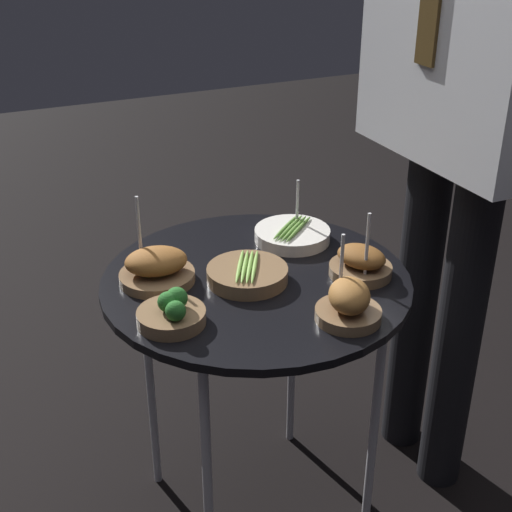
{
  "coord_description": "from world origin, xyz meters",
  "views": [
    {
      "loc": [
        1.2,
        -0.55,
        1.4
      ],
      "look_at": [
        0.0,
        0.0,
        0.72
      ],
      "focal_mm": 50.0,
      "sensor_mm": 36.0,
      "label": 1
    }
  ],
  "objects_px": {
    "bowl_asparagus_center": "(247,274)",
    "bowl_asparagus_back_right": "(292,234)",
    "bowl_roast_front_center": "(156,268)",
    "bowl_roast_mid_left": "(361,263)",
    "bowl_roast_mid_right": "(349,303)",
    "serving_cart": "(256,297)",
    "bowl_broccoli_front_right": "(172,313)",
    "waiter_figure": "(474,43)"
  },
  "relations": [
    {
      "from": "bowl_asparagus_center",
      "to": "bowl_asparagus_back_right",
      "type": "bearing_deg",
      "value": 127.49
    },
    {
      "from": "bowl_roast_front_center",
      "to": "bowl_asparagus_center",
      "type": "bearing_deg",
      "value": 65.59
    },
    {
      "from": "bowl_roast_mid_left",
      "to": "bowl_asparagus_center",
      "type": "bearing_deg",
      "value": -108.37
    },
    {
      "from": "bowl_roast_mid_right",
      "to": "bowl_roast_front_center",
      "type": "height_order",
      "value": "bowl_roast_front_center"
    },
    {
      "from": "serving_cart",
      "to": "bowl_roast_front_center",
      "type": "bearing_deg",
      "value": -109.76
    },
    {
      "from": "serving_cart",
      "to": "bowl_roast_mid_right",
      "type": "height_order",
      "value": "bowl_roast_mid_right"
    },
    {
      "from": "bowl_roast_front_center",
      "to": "bowl_roast_mid_left",
      "type": "relative_size",
      "value": 1.13
    },
    {
      "from": "bowl_broccoli_front_right",
      "to": "waiter_figure",
      "type": "distance_m",
      "value": 0.83
    },
    {
      "from": "serving_cart",
      "to": "bowl_asparagus_back_right",
      "type": "relative_size",
      "value": 3.81
    },
    {
      "from": "waiter_figure",
      "to": "bowl_asparagus_center",
      "type": "bearing_deg",
      "value": -90.0
    },
    {
      "from": "bowl_asparagus_center",
      "to": "waiter_figure",
      "type": "height_order",
      "value": "waiter_figure"
    },
    {
      "from": "bowl_roast_front_center",
      "to": "bowl_broccoli_front_right",
      "type": "height_order",
      "value": "bowl_roast_front_center"
    },
    {
      "from": "serving_cart",
      "to": "bowl_roast_mid_right",
      "type": "xyz_separation_m",
      "value": [
        0.22,
        0.09,
        0.08
      ]
    },
    {
      "from": "bowl_asparagus_back_right",
      "to": "waiter_figure",
      "type": "xyz_separation_m",
      "value": [
        0.13,
        0.34,
        0.43
      ]
    },
    {
      "from": "serving_cart",
      "to": "bowl_roast_front_center",
      "type": "height_order",
      "value": "bowl_roast_front_center"
    },
    {
      "from": "serving_cart",
      "to": "bowl_broccoli_front_right",
      "type": "bearing_deg",
      "value": -65.5
    },
    {
      "from": "serving_cart",
      "to": "waiter_figure",
      "type": "relative_size",
      "value": 0.38
    },
    {
      "from": "bowl_asparagus_center",
      "to": "waiter_figure",
      "type": "xyz_separation_m",
      "value": [
        -0.0,
        0.52,
        0.43
      ]
    },
    {
      "from": "bowl_roast_mid_left",
      "to": "waiter_figure",
      "type": "bearing_deg",
      "value": 104.7
    },
    {
      "from": "bowl_asparagus_center",
      "to": "bowl_roast_mid_right",
      "type": "relative_size",
      "value": 1.04
    },
    {
      "from": "bowl_roast_mid_right",
      "to": "bowl_roast_front_center",
      "type": "bearing_deg",
      "value": -135.92
    },
    {
      "from": "bowl_roast_front_center",
      "to": "bowl_asparagus_back_right",
      "type": "height_order",
      "value": "bowl_roast_front_center"
    },
    {
      "from": "waiter_figure",
      "to": "bowl_broccoli_front_right",
      "type": "bearing_deg",
      "value": -82.66
    },
    {
      "from": "bowl_asparagus_back_right",
      "to": "bowl_roast_mid_left",
      "type": "relative_size",
      "value": 1.1
    },
    {
      "from": "bowl_asparagus_center",
      "to": "bowl_broccoli_front_right",
      "type": "xyz_separation_m",
      "value": [
        0.09,
        -0.19,
        0.01
      ]
    },
    {
      "from": "bowl_roast_mid_right",
      "to": "bowl_asparagus_back_right",
      "type": "height_order",
      "value": "bowl_roast_mid_right"
    },
    {
      "from": "bowl_asparagus_back_right",
      "to": "bowl_broccoli_front_right",
      "type": "relative_size",
      "value": 1.34
    },
    {
      "from": "bowl_roast_mid_right",
      "to": "waiter_figure",
      "type": "relative_size",
      "value": 0.09
    },
    {
      "from": "bowl_roast_front_center",
      "to": "waiter_figure",
      "type": "bearing_deg",
      "value": 83.56
    },
    {
      "from": "bowl_roast_front_center",
      "to": "bowl_asparagus_back_right",
      "type": "relative_size",
      "value": 1.02
    },
    {
      "from": "bowl_roast_mid_left",
      "to": "bowl_broccoli_front_right",
      "type": "bearing_deg",
      "value": -87.84
    },
    {
      "from": "bowl_roast_mid_right",
      "to": "bowl_broccoli_front_right",
      "type": "height_order",
      "value": "bowl_roast_mid_right"
    },
    {
      "from": "bowl_asparagus_center",
      "to": "bowl_roast_mid_left",
      "type": "xyz_separation_m",
      "value": [
        0.08,
        0.23,
        0.01
      ]
    },
    {
      "from": "serving_cart",
      "to": "bowl_asparagus_back_right",
      "type": "height_order",
      "value": "bowl_asparagus_back_right"
    },
    {
      "from": "bowl_roast_mid_right",
      "to": "waiter_figure",
      "type": "distance_m",
      "value": 0.61
    },
    {
      "from": "bowl_roast_front_center",
      "to": "waiter_figure",
      "type": "height_order",
      "value": "waiter_figure"
    },
    {
      "from": "bowl_roast_front_center",
      "to": "bowl_broccoli_front_right",
      "type": "distance_m",
      "value": 0.17
    },
    {
      "from": "bowl_asparagus_back_right",
      "to": "waiter_figure",
      "type": "relative_size",
      "value": 0.1
    },
    {
      "from": "serving_cart",
      "to": "bowl_asparagus_center",
      "type": "relative_size",
      "value": 3.94
    },
    {
      "from": "serving_cart",
      "to": "waiter_figure",
      "type": "bearing_deg",
      "value": 89.1
    },
    {
      "from": "serving_cart",
      "to": "bowl_asparagus_center",
      "type": "bearing_deg",
      "value": -71.65
    },
    {
      "from": "serving_cart",
      "to": "bowl_asparagus_back_right",
      "type": "distance_m",
      "value": 0.21
    }
  ]
}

